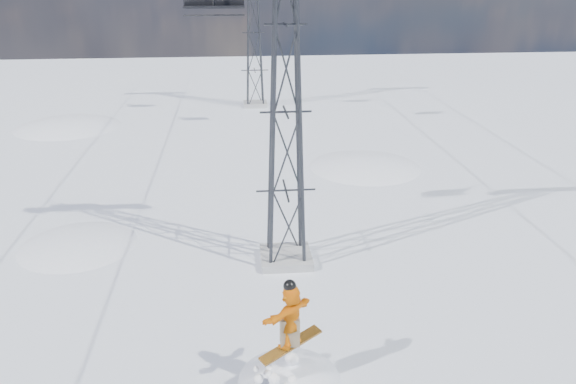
{
  "coord_description": "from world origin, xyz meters",
  "views": [
    {
      "loc": [
        -0.89,
        -9.88,
        9.81
      ],
      "look_at": [
        0.59,
        5.13,
        3.83
      ],
      "focal_mm": 35.0,
      "sensor_mm": 36.0,
      "label": 1
    }
  ],
  "objects": [
    {
      "name": "snow_terrain",
      "position": [
        -4.77,
        21.24,
        -9.59
      ],
      "size": [
        39.0,
        37.0,
        22.0
      ],
      "color": "white",
      "rests_on": "ground"
    },
    {
      "name": "lift_tower_near",
      "position": [
        0.8,
        8.0,
        5.47
      ],
      "size": [
        5.2,
        1.8,
        11.43
      ],
      "color": "#999999",
      "rests_on": "ground"
    },
    {
      "name": "lift_chair_near",
      "position": [
        -1.4,
        9.35,
        8.91
      ],
      "size": [
        1.96,
        0.56,
        2.42
      ],
      "color": "black",
      "rests_on": "ground"
    },
    {
      "name": "lift_tower_far",
      "position": [
        0.8,
        33.0,
        5.47
      ],
      "size": [
        5.2,
        1.8,
        11.43
      ],
      "color": "#999999",
      "rests_on": "ground"
    }
  ]
}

